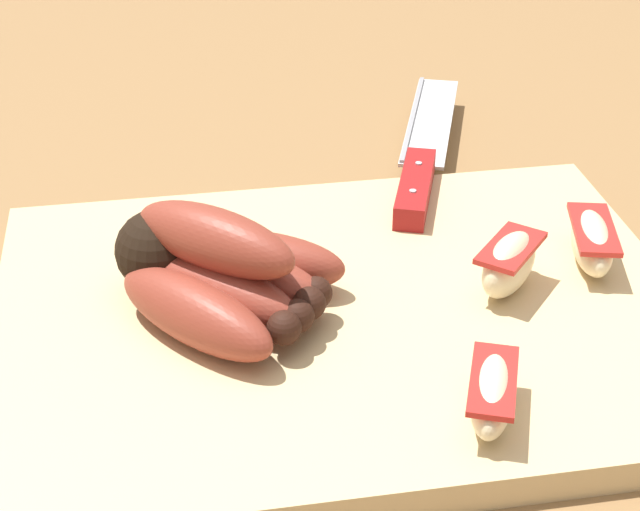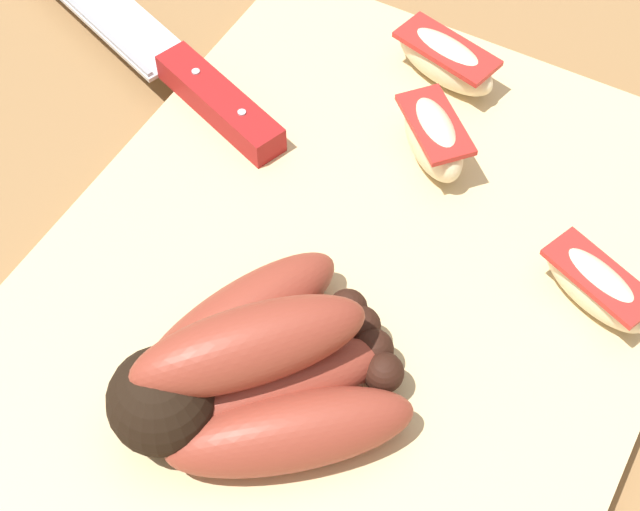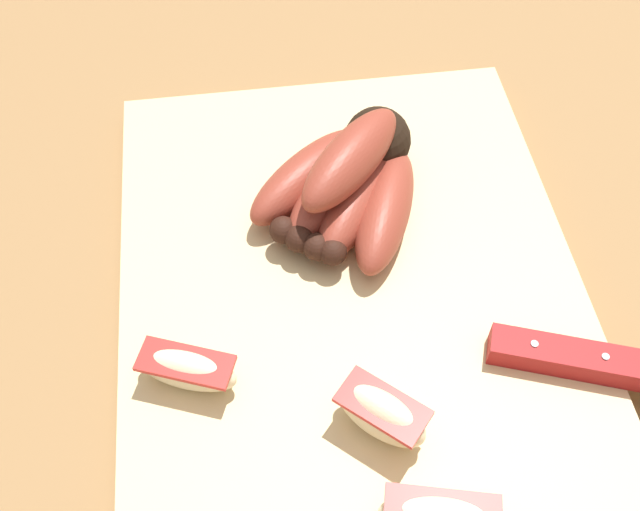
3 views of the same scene
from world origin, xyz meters
name	(u,v)px [view 2 (image 2 of 3)]	position (x,y,z in m)	size (l,w,h in m)	color
ground_plane	(361,286)	(0.00, 0.00, 0.00)	(6.00, 6.00, 0.00)	olive
cutting_board	(339,299)	(0.02, 0.00, 0.01)	(0.43, 0.33, 0.02)	#DBBC84
banana_bunch	(252,372)	(0.10, -0.01, 0.05)	(0.15, 0.15, 0.07)	black
chefs_knife	(172,64)	(-0.07, -0.17, 0.03)	(0.12, 0.27, 0.02)	silver
apple_wedge_near	(445,60)	(-0.15, -0.02, 0.04)	(0.04, 0.08, 0.03)	beige
apple_wedge_middle	(596,286)	(-0.04, 0.12, 0.04)	(0.05, 0.07, 0.03)	beige
apple_wedge_far	(426,135)	(-0.09, 0.00, 0.04)	(0.06, 0.06, 0.04)	beige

